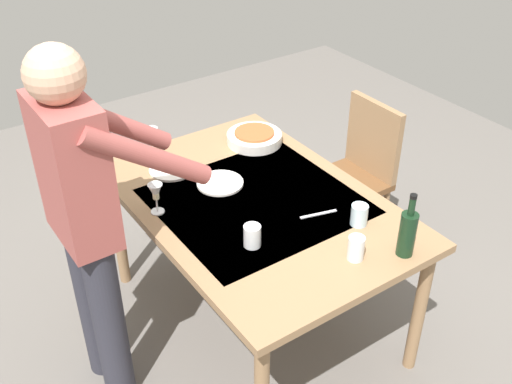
# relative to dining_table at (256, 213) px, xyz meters

# --- Properties ---
(ground_plane) EXTENTS (6.00, 6.00, 0.00)m
(ground_plane) POSITION_rel_dining_table_xyz_m (0.00, 0.00, -0.70)
(ground_plane) COLOR #66605B
(dining_table) EXTENTS (1.52, 1.04, 0.77)m
(dining_table) POSITION_rel_dining_table_xyz_m (0.00, 0.00, 0.00)
(dining_table) COLOR #93704C
(dining_table) RESTS_ON ground_plane
(chair_near) EXTENTS (0.40, 0.40, 0.91)m
(chair_near) POSITION_rel_dining_table_xyz_m (0.24, -0.90, -0.17)
(chair_near) COLOR brown
(chair_near) RESTS_ON ground_plane
(person_server) EXTENTS (0.42, 0.61, 1.69)m
(person_server) POSITION_rel_dining_table_xyz_m (0.07, 0.78, 0.26)
(person_server) COLOR #2D2D38
(person_server) RESTS_ON ground_plane
(wine_bottle) EXTENTS (0.07, 0.07, 0.30)m
(wine_bottle) POSITION_rel_dining_table_xyz_m (-0.67, -0.29, 0.18)
(wine_bottle) COLOR black
(wine_bottle) RESTS_ON dining_table
(wine_glass_left) EXTENTS (0.07, 0.07, 0.15)m
(wine_glass_left) POSITION_rel_dining_table_xyz_m (0.18, 0.42, 0.18)
(wine_glass_left) COLOR white
(wine_glass_left) RESTS_ON dining_table
(wine_glass_right) EXTENTS (0.07, 0.07, 0.15)m
(wine_glass_right) POSITION_rel_dining_table_xyz_m (0.68, 0.20, 0.18)
(wine_glass_right) COLOR white
(wine_glass_right) RESTS_ON dining_table
(water_cup_near_left) EXTENTS (0.08, 0.08, 0.10)m
(water_cup_near_left) POSITION_rel_dining_table_xyz_m (-0.41, -0.27, 0.12)
(water_cup_near_left) COLOR silver
(water_cup_near_left) RESTS_ON dining_table
(water_cup_near_right) EXTENTS (0.07, 0.07, 0.11)m
(water_cup_near_right) POSITION_rel_dining_table_xyz_m (-0.58, -0.10, 0.13)
(water_cup_near_right) COLOR silver
(water_cup_near_right) RESTS_ON dining_table
(water_cup_far_left) EXTENTS (0.08, 0.08, 0.10)m
(water_cup_far_left) POSITION_rel_dining_table_xyz_m (-0.27, 0.20, 0.12)
(water_cup_far_left) COLOR silver
(water_cup_far_left) RESTS_ON dining_table
(serving_bowl_pasta) EXTENTS (0.30, 0.30, 0.07)m
(serving_bowl_pasta) POSITION_rel_dining_table_xyz_m (0.47, -0.31, 0.11)
(serving_bowl_pasta) COLOR white
(serving_bowl_pasta) RESTS_ON dining_table
(dinner_plate_near) EXTENTS (0.23, 0.23, 0.01)m
(dinner_plate_near) POSITION_rel_dining_table_xyz_m (0.22, 0.06, 0.08)
(dinner_plate_near) COLOR white
(dinner_plate_near) RESTS_ON dining_table
(dinner_plate_far) EXTENTS (0.23, 0.23, 0.01)m
(dinner_plate_far) POSITION_rel_dining_table_xyz_m (0.47, 0.20, 0.08)
(dinner_plate_far) COLOR white
(dinner_plate_far) RESTS_ON dining_table
(table_fork) EXTENTS (0.06, 0.18, 0.00)m
(table_fork) POSITION_rel_dining_table_xyz_m (-0.25, -0.17, 0.08)
(table_fork) COLOR silver
(table_fork) RESTS_ON dining_table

